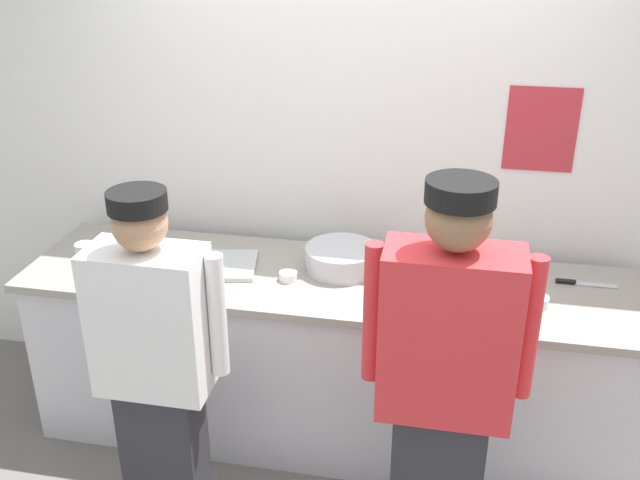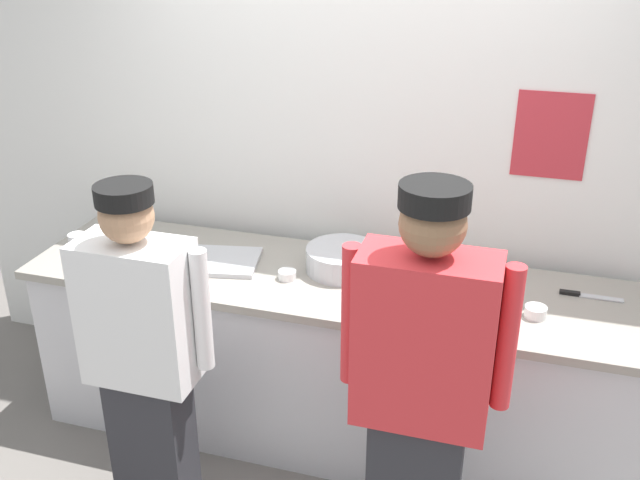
{
  "view_description": "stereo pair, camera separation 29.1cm",
  "coord_description": "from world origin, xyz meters",
  "px_view_note": "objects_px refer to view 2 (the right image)",
  "views": [
    {
      "loc": [
        0.51,
        -2.59,
        2.5
      ],
      "look_at": [
        -0.09,
        0.43,
        1.08
      ],
      "focal_mm": 40.5,
      "sensor_mm": 36.0,
      "label": 1
    },
    {
      "loc": [
        0.79,
        -2.52,
        2.5
      ],
      "look_at": [
        -0.09,
        0.43,
        1.08
      ],
      "focal_mm": 40.5,
      "sensor_mm": 36.0,
      "label": 2
    }
  ],
  "objects_px": {
    "plate_stack_rear": "(113,256)",
    "squeeze_bottle_primary": "(438,269)",
    "ramekin_red_sauce": "(536,311)",
    "sheet_tray": "(212,261)",
    "plate_stack_front": "(472,307)",
    "ramekin_orange_sauce": "(287,274)",
    "chef_center": "(421,393)",
    "ramekin_yellow_sauce": "(155,249)",
    "chefs_knife": "(586,295)",
    "mixing_bowl_steel": "(343,259)",
    "chef_near_left": "(144,358)"
  },
  "relations": [
    {
      "from": "plate_stack_rear",
      "to": "squeeze_bottle_primary",
      "type": "bearing_deg",
      "value": 6.99
    },
    {
      "from": "mixing_bowl_steel",
      "to": "plate_stack_front",
      "type": "bearing_deg",
      "value": -22.5
    },
    {
      "from": "mixing_bowl_steel",
      "to": "chefs_knife",
      "type": "distance_m",
      "value": 1.12
    },
    {
      "from": "plate_stack_front",
      "to": "ramekin_orange_sauce",
      "type": "xyz_separation_m",
      "value": [
        -0.87,
        0.1,
        -0.03
      ]
    },
    {
      "from": "sheet_tray",
      "to": "chefs_knife",
      "type": "height_order",
      "value": "sheet_tray"
    },
    {
      "from": "chef_center",
      "to": "squeeze_bottle_primary",
      "type": "distance_m",
      "value": 0.84
    },
    {
      "from": "mixing_bowl_steel",
      "to": "sheet_tray",
      "type": "distance_m",
      "value": 0.65
    },
    {
      "from": "sheet_tray",
      "to": "ramekin_yellow_sauce",
      "type": "bearing_deg",
      "value": 176.55
    },
    {
      "from": "ramekin_red_sauce",
      "to": "sheet_tray",
      "type": "bearing_deg",
      "value": 177.12
    },
    {
      "from": "chef_center",
      "to": "mixing_bowl_steel",
      "type": "relative_size",
      "value": 4.83
    },
    {
      "from": "chef_near_left",
      "to": "sheet_tray",
      "type": "xyz_separation_m",
      "value": [
        -0.04,
        0.76,
        0.07
      ]
    },
    {
      "from": "ramekin_yellow_sauce",
      "to": "chefs_knife",
      "type": "xyz_separation_m",
      "value": [
        2.08,
        0.15,
        -0.02
      ]
    },
    {
      "from": "chef_near_left",
      "to": "chefs_knife",
      "type": "relative_size",
      "value": 5.8
    },
    {
      "from": "mixing_bowl_steel",
      "to": "sheet_tray",
      "type": "xyz_separation_m",
      "value": [
        -0.64,
        -0.11,
        -0.05
      ]
    },
    {
      "from": "squeeze_bottle_primary",
      "to": "chefs_knife",
      "type": "xyz_separation_m",
      "value": [
        0.66,
        0.11,
        -0.09
      ]
    },
    {
      "from": "chef_near_left",
      "to": "squeeze_bottle_primary",
      "type": "height_order",
      "value": "chef_near_left"
    },
    {
      "from": "mixing_bowl_steel",
      "to": "squeeze_bottle_primary",
      "type": "relative_size",
      "value": 1.77
    },
    {
      "from": "plate_stack_rear",
      "to": "squeeze_bottle_primary",
      "type": "relative_size",
      "value": 1.1
    },
    {
      "from": "plate_stack_rear",
      "to": "sheet_tray",
      "type": "xyz_separation_m",
      "value": [
        0.48,
        0.13,
        -0.02
      ]
    },
    {
      "from": "ramekin_orange_sauce",
      "to": "chefs_knife",
      "type": "relative_size",
      "value": 0.31
    },
    {
      "from": "plate_stack_front",
      "to": "ramekin_yellow_sauce",
      "type": "bearing_deg",
      "value": 173.8
    },
    {
      "from": "chef_center",
      "to": "ramekin_yellow_sauce",
      "type": "relative_size",
      "value": 18.28
    },
    {
      "from": "chef_near_left",
      "to": "sheet_tray",
      "type": "bearing_deg",
      "value": 92.85
    },
    {
      "from": "chef_center",
      "to": "ramekin_red_sauce",
      "type": "bearing_deg",
      "value": 61.14
    },
    {
      "from": "sheet_tray",
      "to": "chefs_knife",
      "type": "distance_m",
      "value": 1.76
    },
    {
      "from": "plate_stack_front",
      "to": "ramekin_red_sauce",
      "type": "bearing_deg",
      "value": 16.35
    },
    {
      "from": "ramekin_red_sauce",
      "to": "chefs_knife",
      "type": "distance_m",
      "value": 0.33
    },
    {
      "from": "plate_stack_rear",
      "to": "squeeze_bottle_primary",
      "type": "xyz_separation_m",
      "value": [
        1.58,
        0.19,
        0.07
      ]
    },
    {
      "from": "ramekin_yellow_sauce",
      "to": "ramekin_orange_sauce",
      "type": "height_order",
      "value": "ramekin_orange_sauce"
    },
    {
      "from": "plate_stack_front",
      "to": "squeeze_bottle_primary",
      "type": "bearing_deg",
      "value": 129.17
    },
    {
      "from": "plate_stack_front",
      "to": "ramekin_orange_sauce",
      "type": "distance_m",
      "value": 0.88
    },
    {
      "from": "chef_near_left",
      "to": "squeeze_bottle_primary",
      "type": "relative_size",
      "value": 7.94
    },
    {
      "from": "chef_near_left",
      "to": "ramekin_orange_sauce",
      "type": "distance_m",
      "value": 0.8
    },
    {
      "from": "chef_center",
      "to": "chefs_knife",
      "type": "distance_m",
      "value": 1.11
    },
    {
      "from": "plate_stack_rear",
      "to": "ramekin_red_sauce",
      "type": "distance_m",
      "value": 2.02
    },
    {
      "from": "chef_center",
      "to": "ramekin_red_sauce",
      "type": "height_order",
      "value": "chef_center"
    },
    {
      "from": "chef_center",
      "to": "squeeze_bottle_primary",
      "type": "xyz_separation_m",
      "value": [
        -0.06,
        0.83,
        0.08
      ]
    },
    {
      "from": "plate_stack_front",
      "to": "mixing_bowl_steel",
      "type": "xyz_separation_m",
      "value": [
        -0.64,
        0.27,
        0.01
      ]
    },
    {
      "from": "chefs_knife",
      "to": "plate_stack_front",
      "type": "bearing_deg",
      "value": -145.59
    },
    {
      "from": "sheet_tray",
      "to": "ramekin_orange_sauce",
      "type": "bearing_deg",
      "value": -7.13
    },
    {
      "from": "sheet_tray",
      "to": "squeeze_bottle_primary",
      "type": "height_order",
      "value": "squeeze_bottle_primary"
    },
    {
      "from": "chefs_knife",
      "to": "ramekin_red_sauce",
      "type": "bearing_deg",
      "value": -130.67
    },
    {
      "from": "mixing_bowl_steel",
      "to": "ramekin_orange_sauce",
      "type": "height_order",
      "value": "mixing_bowl_steel"
    },
    {
      "from": "plate_stack_rear",
      "to": "sheet_tray",
      "type": "relative_size",
      "value": 0.48
    },
    {
      "from": "sheet_tray",
      "to": "ramekin_orange_sauce",
      "type": "relative_size",
      "value": 5.32
    },
    {
      "from": "sheet_tray",
      "to": "plate_stack_front",
      "type": "bearing_deg",
      "value": -6.89
    },
    {
      "from": "plate_stack_rear",
      "to": "ramekin_orange_sauce",
      "type": "bearing_deg",
      "value": 4.91
    },
    {
      "from": "chefs_knife",
      "to": "chef_near_left",
      "type": "bearing_deg",
      "value": -151.55
    },
    {
      "from": "squeeze_bottle_primary",
      "to": "ramekin_orange_sauce",
      "type": "relative_size",
      "value": 2.35
    },
    {
      "from": "plate_stack_rear",
      "to": "ramekin_red_sauce",
      "type": "relative_size",
      "value": 2.34
    }
  ]
}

